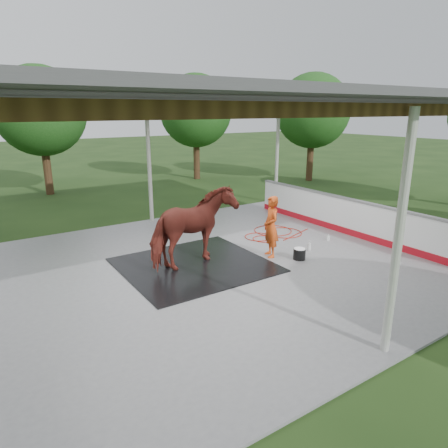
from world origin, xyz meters
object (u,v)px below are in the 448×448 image
dasher_board (347,217)px  handler (271,227)px  horse (194,228)px  wash_bucket (299,254)px

dasher_board → handler: (-3.35, -0.28, 0.28)m
horse → handler: horse is taller
wash_bucket → dasher_board: bearing=17.3°
horse → wash_bucket: horse is taller
handler → wash_bucket: size_ratio=5.08×
dasher_board → wash_bucket: (-2.86, -0.89, -0.39)m
horse → handler: 2.11m
dasher_board → wash_bucket: 3.02m
dasher_board → wash_bucket: bearing=-162.7°
dasher_board → wash_bucket: size_ratio=24.70×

